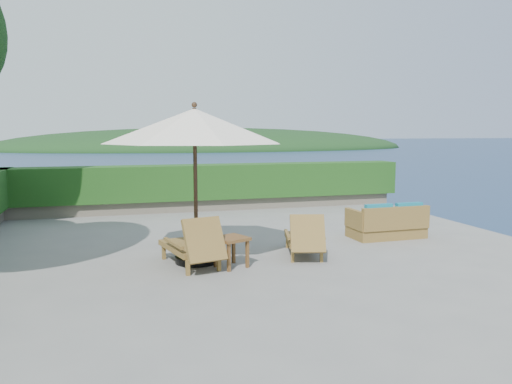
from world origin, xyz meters
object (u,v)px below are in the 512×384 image
object	(u,v)px
side_table	(231,242)
wicker_loveseat	(388,224)
patio_umbrella	(195,128)
lounge_left	(193,245)
lounge_right	(304,238)

from	to	relation	value
side_table	wicker_loveseat	xyz separation A→B (m)	(3.85, 1.39, -0.13)
wicker_loveseat	patio_umbrella	bearing A→B (deg)	-169.71
lounge_left	lounge_right	distance (m)	2.11
patio_umbrella	lounge_right	bearing A→B (deg)	-4.25
patio_umbrella	lounge_left	distance (m)	2.03
patio_umbrella	lounge_right	distance (m)	2.86
patio_umbrella	wicker_loveseat	distance (m)	4.93
lounge_right	wicker_loveseat	world-z (taller)	lounge_right
lounge_right	side_table	world-z (taller)	lounge_right
side_table	wicker_loveseat	world-z (taller)	wicker_loveseat
wicker_loveseat	lounge_right	bearing A→B (deg)	-157.47
patio_umbrella	wicker_loveseat	world-z (taller)	patio_umbrella
side_table	wicker_loveseat	bearing A→B (deg)	19.85
lounge_left	wicker_loveseat	size ratio (longest dim) A/B	1.03
side_table	wicker_loveseat	distance (m)	4.10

